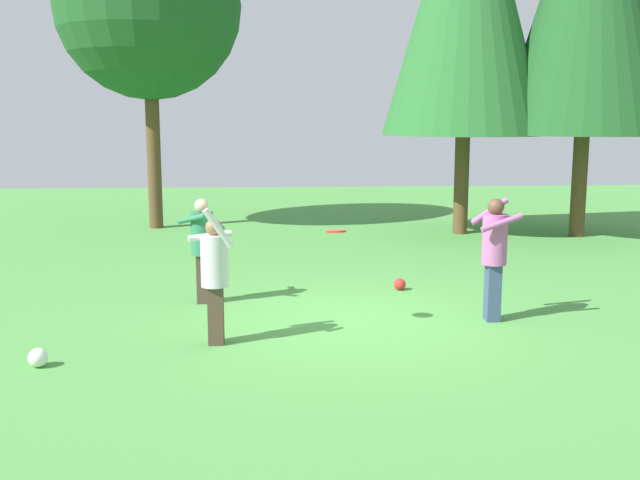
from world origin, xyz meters
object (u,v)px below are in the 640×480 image
person_bystander (202,242)px  tree_left (148,7)px  ball_white (38,358)px  person_thrower (215,270)px  person_catcher (494,249)px  ball_red (400,284)px  frisbee (336,231)px

person_bystander → tree_left: bearing=143.2°
ball_white → person_thrower: bearing=21.4°
person_catcher → person_bystander: bearing=-24.7°
person_thrower → ball_white: bearing=-177.7°
person_bystander → ball_white: (-1.59, -2.83, -0.82)m
ball_red → tree_left: (-5.03, 7.22, 5.33)m
ball_white → person_catcher: bearing=15.6°
person_catcher → ball_red: size_ratio=8.75×
frisbee → ball_white: (-3.46, -1.29, -1.20)m
person_catcher → ball_red: (-0.96, 1.89, -0.91)m
person_thrower → tree_left: (-2.27, 9.94, 4.50)m
person_thrower → person_bystander: 2.10m
person_catcher → tree_left: 11.77m
ball_white → tree_left: (-0.34, 10.69, 5.31)m
ball_red → ball_white: (-4.69, -3.47, 0.01)m
ball_white → tree_left: 11.95m
person_catcher → tree_left: bearing=-64.3°
ball_red → ball_white: ball_white is taller
frisbee → ball_red: 2.78m
tree_left → ball_white: bearing=-88.2°
person_bystander → tree_left: size_ratio=0.21×
person_thrower → tree_left: bearing=83.8°
person_thrower → ball_white: (-1.93, -0.76, -0.82)m
person_thrower → person_bystander: bearing=80.4°
frisbee → ball_red: size_ratio=1.86×
person_catcher → person_bystander: 4.25m
person_bystander → frisbee: (1.88, -1.54, 0.38)m
person_thrower → ball_red: (2.76, 2.71, -0.83)m
frisbee → ball_white: frisbee is taller
person_bystander → person_thrower: bearing=-41.1°
person_thrower → frisbee: size_ratio=4.79×
person_bystander → ball_white: person_bystander is taller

